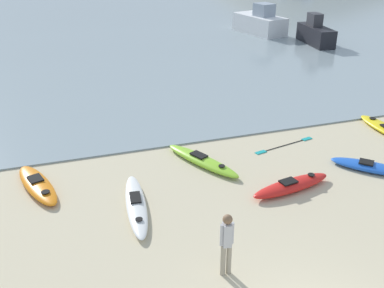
# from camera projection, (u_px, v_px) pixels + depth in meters

# --- Properties ---
(bay_water) EXTENTS (160.00, 70.00, 0.06)m
(bay_water) POSITION_uv_depth(u_px,v_px,m) (81.00, 9.00, 47.33)
(bay_water) COLOR gray
(bay_water) RESTS_ON ground_plane
(kayak_on_sand_0) EXTENTS (2.42, 2.39, 0.31)m
(kayak_on_sand_0) POSITION_uv_depth(u_px,v_px,m) (370.00, 167.00, 15.60)
(kayak_on_sand_0) COLOR blue
(kayak_on_sand_0) RESTS_ON ground_plane
(kayak_on_sand_1) EXTENTS (2.06, 3.37, 0.33)m
(kayak_on_sand_1) POSITION_uv_depth(u_px,v_px,m) (202.00, 160.00, 16.00)
(kayak_on_sand_1) COLOR #8CCC2D
(kayak_on_sand_1) RESTS_ON ground_plane
(kayak_on_sand_2) EXTENTS (1.60, 3.09, 0.31)m
(kayak_on_sand_2) POSITION_uv_depth(u_px,v_px,m) (37.00, 185.00, 14.50)
(kayak_on_sand_2) COLOR orange
(kayak_on_sand_2) RESTS_ON ground_plane
(kayak_on_sand_4) EXTENTS (1.00, 3.54, 0.30)m
(kayak_on_sand_4) POSITION_uv_depth(u_px,v_px,m) (136.00, 205.00, 13.45)
(kayak_on_sand_4) COLOR white
(kayak_on_sand_4) RESTS_ON ground_plane
(kayak_on_sand_5) EXTENTS (3.02, 1.18, 0.39)m
(kayak_on_sand_5) POSITION_uv_depth(u_px,v_px,m) (291.00, 185.00, 14.38)
(kayak_on_sand_5) COLOR red
(kayak_on_sand_5) RESTS_ON ground_plane
(person_near_foreground) EXTENTS (0.35, 0.26, 1.71)m
(person_near_foreground) POSITION_uv_depth(u_px,v_px,m) (227.00, 241.00, 10.52)
(person_near_foreground) COLOR gray
(person_near_foreground) RESTS_ON ground_plane
(moored_boat_1) EXTENTS (1.63, 4.01, 2.12)m
(moored_boat_1) POSITION_uv_depth(u_px,v_px,m) (316.00, 34.00, 32.46)
(moored_boat_1) COLOR black
(moored_boat_1) RESTS_ON bay_water
(moored_boat_3) EXTENTS (2.93, 4.97, 2.36)m
(moored_boat_3) POSITION_uv_depth(u_px,v_px,m) (260.00, 23.00, 35.81)
(moored_boat_3) COLOR white
(moored_boat_3) RESTS_ON bay_water
(loose_paddle) EXTENTS (2.75, 0.78, 0.03)m
(loose_paddle) POSITION_uv_depth(u_px,v_px,m) (284.00, 145.00, 17.42)
(loose_paddle) COLOR black
(loose_paddle) RESTS_ON ground_plane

